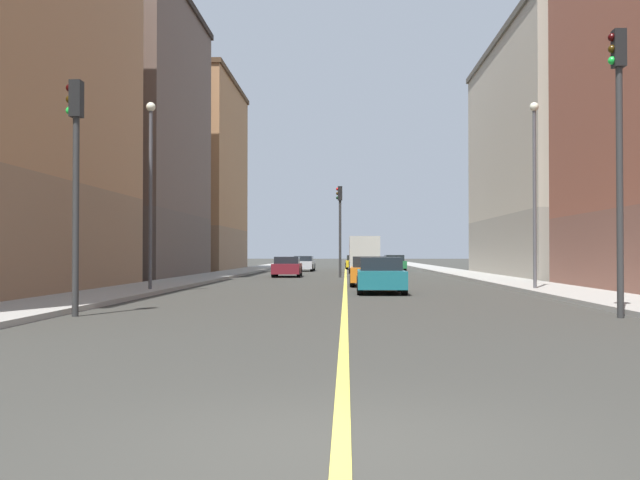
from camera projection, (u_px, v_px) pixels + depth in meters
ground_plane at (341, 448)px, 6.05m from camera, size 400.00×400.00×0.00m
sidewalk_left at (463, 273)px, 54.72m from camera, size 2.92×168.00×0.15m
sidewalk_right at (230, 273)px, 55.30m from camera, size 2.92×168.00×0.15m
lane_center_stripe at (346, 274)px, 55.01m from camera, size 0.16×154.00×0.01m
building_left_mid at (568, 158)px, 49.92m from camera, size 9.77×22.50×15.61m
building_right_midblock at (114, 138)px, 47.99m from camera, size 9.77×16.35×17.64m
building_right_distant at (183, 176)px, 68.17m from camera, size 9.77×17.36×16.90m
traffic_light_left_near at (619, 134)px, 18.16m from camera, size 0.40×0.32×6.90m
traffic_light_right_near at (75, 163)px, 18.60m from camera, size 0.40×0.32×5.78m
traffic_light_median_far at (340, 218)px, 48.35m from camera, size 0.40×0.32×5.80m
street_lamp_left_near at (534, 176)px, 30.38m from camera, size 0.36×0.36×7.44m
street_lamp_right_near at (151, 176)px, 29.58m from camera, size 0.36×0.36×7.28m
car_maroon at (287, 267)px, 49.31m from camera, size 1.88×4.45×1.31m
car_yellow at (355, 262)px, 72.59m from camera, size 1.84×3.97×1.34m
car_teal at (381, 276)px, 29.35m from camera, size 1.89×4.27×1.39m
car_silver at (304, 264)px, 64.83m from camera, size 1.85×4.56×1.29m
car_green at (394, 263)px, 66.51m from camera, size 2.00×3.98×1.38m
car_orange at (369, 272)px, 35.90m from camera, size 1.85×4.58×1.39m
box_truck at (364, 253)px, 58.42m from camera, size 2.30×7.84×2.78m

